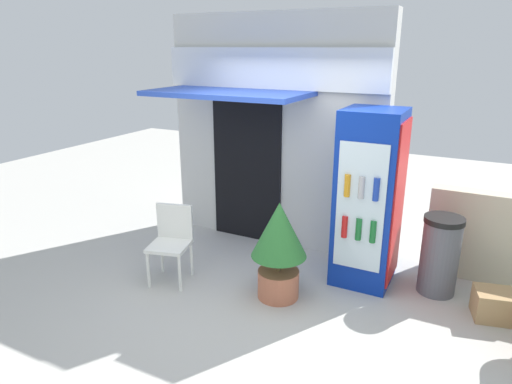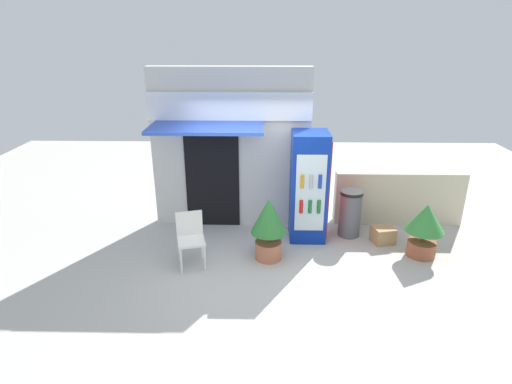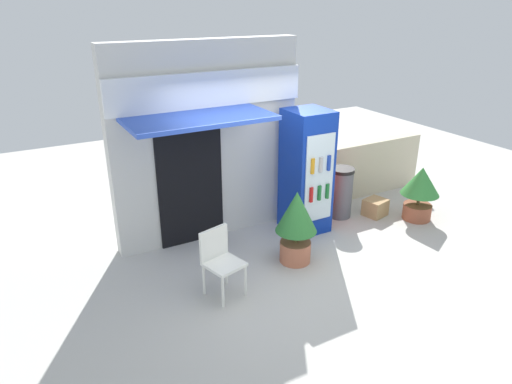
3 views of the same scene
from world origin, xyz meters
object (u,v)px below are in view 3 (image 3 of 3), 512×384
(drink_cooler, at_px, (307,172))
(cardboard_box, at_px, (375,207))
(trash_bin, at_px, (341,192))
(potted_plant_curbside, at_px, (420,188))
(potted_plant_near_shop, at_px, (296,221))
(plastic_chair, at_px, (220,257))

(drink_cooler, bearing_deg, cardboard_box, -8.32)
(trash_bin, bearing_deg, cardboard_box, -26.58)
(drink_cooler, xyz_separation_m, potted_plant_curbside, (1.90, -0.66, -0.43))
(drink_cooler, relative_size, cardboard_box, 5.46)
(trash_bin, bearing_deg, drink_cooler, -173.89)
(potted_plant_near_shop, relative_size, potted_plant_curbside, 1.16)
(potted_plant_near_shop, height_order, potted_plant_curbside, potted_plant_near_shop)
(drink_cooler, xyz_separation_m, cardboard_box, (1.37, -0.20, -0.85))
(trash_bin, relative_size, cardboard_box, 2.43)
(plastic_chair, xyz_separation_m, potted_plant_curbside, (3.90, 0.33, 0.05))
(potted_plant_curbside, relative_size, cardboard_box, 2.59)
(drink_cooler, distance_m, potted_plant_curbside, 2.06)
(potted_plant_curbside, distance_m, trash_bin, 1.34)
(plastic_chair, bearing_deg, potted_plant_curbside, 4.86)
(trash_bin, xyz_separation_m, cardboard_box, (0.57, -0.29, -0.30))
(plastic_chair, height_order, cardboard_box, plastic_chair)
(potted_plant_curbside, height_order, cardboard_box, potted_plant_curbside)
(potted_plant_curbside, bearing_deg, cardboard_box, 139.46)
(potted_plant_curbside, bearing_deg, potted_plant_near_shop, -176.65)
(potted_plant_near_shop, bearing_deg, trash_bin, 30.51)
(potted_plant_near_shop, xyz_separation_m, potted_plant_curbside, (2.63, 0.15, -0.08))
(plastic_chair, xyz_separation_m, trash_bin, (2.80, 1.08, -0.07))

